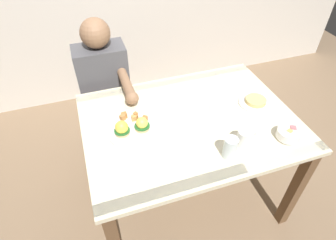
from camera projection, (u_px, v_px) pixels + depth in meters
ground_plane at (185, 194)px, 2.09m from camera, size 6.00×6.00×0.00m
dining_table at (189, 133)px, 1.67m from camera, size 1.20×0.90×0.74m
eggs_benedict_plate at (132, 128)px, 1.51m from camera, size 0.27×0.27×0.09m
fruit_bowl at (288, 134)px, 1.47m from camera, size 0.12×0.12×0.06m
coffee_mug at (245, 137)px, 1.43m from camera, size 0.11×0.08×0.09m
fork at (211, 105)px, 1.69m from camera, size 0.08×0.15×0.00m
water_glass_near at (230, 148)px, 1.36m from camera, size 0.07×0.07×0.12m
side_plate at (255, 102)px, 1.70m from camera, size 0.20×0.20×0.04m
diner_person at (106, 88)px, 1.99m from camera, size 0.34×0.54×1.14m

